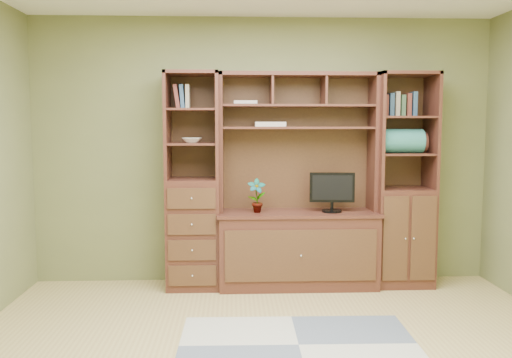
{
  "coord_description": "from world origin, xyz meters",
  "views": [
    {
      "loc": [
        -0.3,
        -3.36,
        1.56
      ],
      "look_at": [
        -0.1,
        1.2,
        1.1
      ],
      "focal_mm": 38.0,
      "sensor_mm": 36.0,
      "label": 1
    }
  ],
  "objects_px": {
    "center_hutch": "(298,181)",
    "left_tower": "(193,181)",
    "right_tower": "(403,180)",
    "monitor": "(332,185)"
  },
  "relations": [
    {
      "from": "center_hutch",
      "to": "left_tower",
      "type": "xyz_separation_m",
      "value": [
        -1.0,
        0.04,
        0.0
      ]
    },
    {
      "from": "center_hutch",
      "to": "right_tower",
      "type": "relative_size",
      "value": 1.0
    },
    {
      "from": "center_hutch",
      "to": "left_tower",
      "type": "height_order",
      "value": "same"
    },
    {
      "from": "left_tower",
      "to": "monitor",
      "type": "height_order",
      "value": "left_tower"
    },
    {
      "from": "right_tower",
      "to": "center_hutch",
      "type": "bearing_deg",
      "value": -177.77
    },
    {
      "from": "center_hutch",
      "to": "monitor",
      "type": "relative_size",
      "value": 3.94
    },
    {
      "from": "center_hutch",
      "to": "monitor",
      "type": "height_order",
      "value": "center_hutch"
    },
    {
      "from": "left_tower",
      "to": "right_tower",
      "type": "relative_size",
      "value": 1.0
    },
    {
      "from": "monitor",
      "to": "center_hutch",
      "type": "bearing_deg",
      "value": 179.21
    },
    {
      "from": "left_tower",
      "to": "monitor",
      "type": "distance_m",
      "value": 1.32
    }
  ]
}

